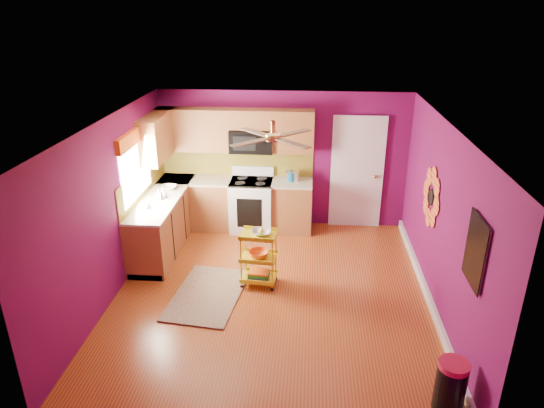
{
  "coord_description": "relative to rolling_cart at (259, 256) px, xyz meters",
  "views": [
    {
      "loc": [
        0.49,
        -5.96,
        3.93
      ],
      "look_at": [
        -0.03,
        0.4,
        1.25
      ],
      "focal_mm": 32.0,
      "sensor_mm": 36.0,
      "label": 1
    }
  ],
  "objects": [
    {
      "name": "upper_cabinetry",
      "position": [
        -1.03,
        1.92,
        1.32
      ],
      "size": [
        2.8,
        2.3,
        1.26
      ],
      "color": "brown",
      "rests_on": "ground"
    },
    {
      "name": "ground",
      "position": [
        0.21,
        -0.25,
        -0.48
      ],
      "size": [
        5.0,
        5.0,
        0.0
      ],
      "primitive_type": "plane",
      "color": "maroon",
      "rests_on": "ground"
    },
    {
      "name": "panel_door",
      "position": [
        1.56,
        2.21,
        0.55
      ],
      "size": [
        0.95,
        0.11,
        2.15
      ],
      "color": "white",
      "rests_on": "ground"
    },
    {
      "name": "teal_kettle",
      "position": [
        0.36,
        1.99,
        0.55
      ],
      "size": [
        0.18,
        0.18,
        0.21
      ],
      "color": "#12678B",
      "rests_on": "lower_cabinets"
    },
    {
      "name": "counter_dish",
      "position": [
        -1.7,
        1.4,
        0.49
      ],
      "size": [
        0.25,
        0.25,
        0.06
      ],
      "primitive_type": "imported",
      "color": "white",
      "rests_on": "lower_cabinets"
    },
    {
      "name": "soap_bottle_a",
      "position": [
        -1.73,
        0.93,
        0.55
      ],
      "size": [
        0.08,
        0.08,
        0.18
      ],
      "primitive_type": "imported",
      "color": "#EA3F72",
      "rests_on": "lower_cabinets"
    },
    {
      "name": "lower_cabinets",
      "position": [
        -1.14,
        1.56,
        -0.04
      ],
      "size": [
        2.81,
        2.31,
        0.94
      ],
      "color": "brown",
      "rests_on": "ground"
    },
    {
      "name": "room_envelope",
      "position": [
        0.23,
        -0.25,
        1.16
      ],
      "size": [
        4.54,
        5.04,
        2.52
      ],
      "color": "#620B49",
      "rests_on": "ground"
    },
    {
      "name": "trash_can",
      "position": [
        2.2,
        -2.25,
        -0.18
      ],
      "size": [
        0.38,
        0.39,
        0.6
      ],
      "color": "black",
      "rests_on": "ground"
    },
    {
      "name": "toaster",
      "position": [
        0.39,
        2.0,
        0.55
      ],
      "size": [
        0.22,
        0.15,
        0.18
      ],
      "primitive_type": "cube",
      "color": "beige",
      "rests_on": "lower_cabinets"
    },
    {
      "name": "left_window",
      "position": [
        -2.01,
        0.8,
        1.26
      ],
      "size": [
        0.08,
        1.35,
        1.08
      ],
      "color": "white",
      "rests_on": "ground"
    },
    {
      "name": "electric_range",
      "position": [
        -0.34,
        1.92,
        0.01
      ],
      "size": [
        0.76,
        0.66,
        1.13
      ],
      "color": "white",
      "rests_on": "ground"
    },
    {
      "name": "shag_rug",
      "position": [
        -0.72,
        -0.36,
        -0.47
      ],
      "size": [
        1.08,
        1.59,
        0.02
      ],
      "primitive_type": "cube",
      "rotation": [
        0.0,
        0.0,
        -0.12
      ],
      "color": "black",
      "rests_on": "ground"
    },
    {
      "name": "soap_bottle_b",
      "position": [
        -1.68,
        0.99,
        0.55
      ],
      "size": [
        0.13,
        0.13,
        0.17
      ],
      "primitive_type": "imported",
      "color": "white",
      "rests_on": "lower_cabinets"
    },
    {
      "name": "ceiling_fan",
      "position": [
        0.21,
        -0.05,
        1.81
      ],
      "size": [
        1.01,
        1.01,
        0.26
      ],
      "color": "#BF8C3F",
      "rests_on": "ground"
    },
    {
      "name": "counter_cup",
      "position": [
        -1.81,
        0.54,
        0.51
      ],
      "size": [
        0.12,
        0.12,
        0.09
      ],
      "primitive_type": "imported",
      "color": "white",
      "rests_on": "lower_cabinets"
    },
    {
      "name": "rolling_cart",
      "position": [
        0.0,
        0.0,
        0.0
      ],
      "size": [
        0.55,
        0.42,
        0.93
      ],
      "color": "yellow",
      "rests_on": "ground"
    },
    {
      "name": "right_wall_art",
      "position": [
        2.44,
        -0.59,
        0.97
      ],
      "size": [
        0.04,
        2.74,
        1.04
      ],
      "color": "black",
      "rests_on": "ground"
    }
  ]
}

